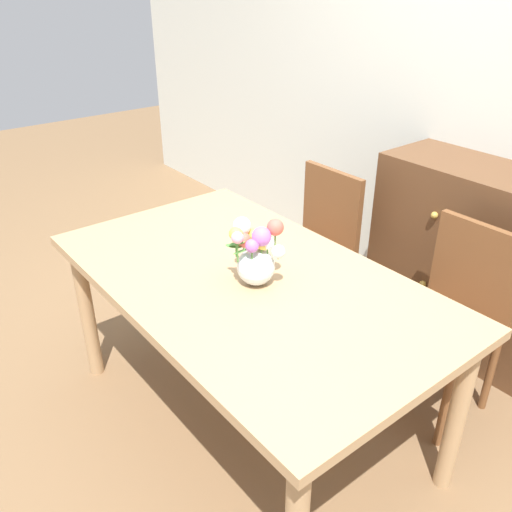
# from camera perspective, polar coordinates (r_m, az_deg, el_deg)

# --- Properties ---
(ground_plane) EXTENTS (12.00, 12.00, 0.00)m
(ground_plane) POSITION_cam_1_polar(r_m,az_deg,el_deg) (2.63, -0.79, -16.98)
(ground_plane) COLOR brown
(back_wall) EXTENTS (7.00, 0.10, 2.80)m
(back_wall) POSITION_cam_1_polar(r_m,az_deg,el_deg) (3.13, 24.14, 17.43)
(back_wall) COLOR silver
(back_wall) RESTS_ON ground_plane
(dining_table) EXTENTS (1.69, 0.98, 0.78)m
(dining_table) POSITION_cam_1_polar(r_m,az_deg,el_deg) (2.19, -0.91, -4.19)
(dining_table) COLOR tan
(dining_table) RESTS_ON ground_plane
(chair_left) EXTENTS (0.42, 0.42, 0.90)m
(chair_left) POSITION_cam_1_polar(r_m,az_deg,el_deg) (3.05, 6.39, 1.91)
(chair_left) COLOR brown
(chair_left) RESTS_ON ground_plane
(chair_right) EXTENTS (0.42, 0.42, 0.90)m
(chair_right) POSITION_cam_1_polar(r_m,az_deg,el_deg) (2.58, 20.43, -5.17)
(chair_right) COLOR brown
(chair_right) RESTS_ON ground_plane
(dresser) EXTENTS (1.40, 0.47, 1.00)m
(dresser) POSITION_cam_1_polar(r_m,az_deg,el_deg) (3.00, 24.82, -1.64)
(dresser) COLOR brown
(dresser) RESTS_ON ground_plane
(flower_vase) EXTENTS (0.24, 0.21, 0.27)m
(flower_vase) POSITION_cam_1_polar(r_m,az_deg,el_deg) (2.04, 0.02, 0.23)
(flower_vase) COLOR silver
(flower_vase) RESTS_ON dining_table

